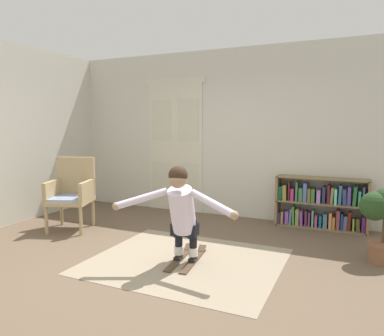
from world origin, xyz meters
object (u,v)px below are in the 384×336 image
object	(u,v)px
potted_plant	(382,214)
person_skier	(181,208)
skis_pair	(187,258)
wicker_chair	(72,191)
bookshelf	(321,205)

from	to	relation	value
potted_plant	person_skier	world-z (taller)	person_skier
skis_pair	person_skier	bearing A→B (deg)	-83.35
wicker_chair	person_skier	distance (m)	2.31
potted_plant	skis_pair	xyz separation A→B (m)	(-2.09, -0.92, -0.55)
wicker_chair	potted_plant	distance (m)	4.30
wicker_chair	skis_pair	size ratio (longest dim) A/B	1.31
potted_plant	person_skier	size ratio (longest dim) A/B	0.62
bookshelf	potted_plant	bearing A→B (deg)	-56.62
skis_pair	wicker_chair	bearing A→B (deg)	167.66
bookshelf	skis_pair	size ratio (longest dim) A/B	1.63
wicker_chair	skis_pair	world-z (taller)	wicker_chair
bookshelf	potted_plant	world-z (taller)	potted_plant
person_skier	skis_pair	bearing A→B (deg)	96.65
bookshelf	skis_pair	world-z (taller)	bookshelf
bookshelf	person_skier	world-z (taller)	person_skier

